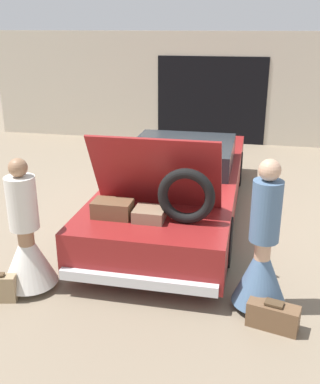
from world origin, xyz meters
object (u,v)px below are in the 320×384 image
object	(u,v)px
car	(178,182)
person_right	(262,258)
person_left	(27,245)
suitcase_beside_right_person	(273,316)
suitcase_beside_left_person	(0,288)

from	to	relation	value
car	person_right	bearing A→B (deg)	-61.75
car	person_left	xyz separation A→B (m)	(-1.32, -2.59, 0.03)
person_right	suitcase_beside_right_person	world-z (taller)	person_right
person_left	person_right	distance (m)	2.64
person_right	suitcase_beside_right_person	bearing A→B (deg)	-157.23
person_left	suitcase_beside_right_person	xyz separation A→B (m)	(2.78, -0.18, -0.43)
car	person_right	size ratio (longest dim) A/B	3.13
person_left	suitcase_beside_left_person	world-z (taller)	person_left
suitcase_beside_right_person	car	bearing A→B (deg)	117.81
car	suitcase_beside_left_person	bearing A→B (deg)	-117.56
suitcase_beside_left_person	suitcase_beside_right_person	size ratio (longest dim) A/B	0.70
car	suitcase_beside_right_person	distance (m)	3.16
person_right	suitcase_beside_left_person	world-z (taller)	person_right
car	suitcase_beside_right_person	bearing A→B (deg)	-62.19
suitcase_beside_left_person	suitcase_beside_right_person	bearing A→B (deg)	2.73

